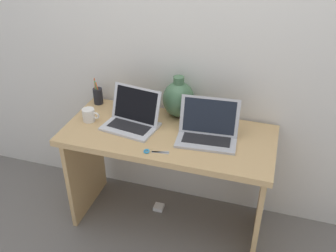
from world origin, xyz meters
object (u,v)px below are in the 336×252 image
Objects in this scene: laptop_right at (208,128)px; coffee_mug at (89,115)px; green_vase at (178,99)px; laptop_left at (133,116)px; pen_cup at (98,96)px; power_brick at (159,207)px; scissors at (151,152)px.

laptop_right is 0.77m from coffee_mug.
green_vase is 0.59m from coffee_mug.
laptop_right is 1.34× the size of green_vase.
green_vase is at bearing 24.35° from coffee_mug.
laptop_left is 0.32m from green_vase.
laptop_left reaches higher than pen_cup.
laptop_right is at bearing -0.07° from laptop_left.
laptop_left is 0.97× the size of laptop_right.
green_vase is 2.38× the size of coffee_mug.
green_vase is at bearing 0.64° from pen_cup.
laptop_right is 0.87m from power_brick.
laptop_right reaches higher than scissors.
pen_cup is 0.94m from power_brick.
coffee_mug is at bearing 157.00° from scissors.
pen_cup is at bearing 149.82° from laptop_left.
green_vase is at bearing 54.18° from power_brick.
green_vase reaches higher than coffee_mug.
pen_cup is at bearing -179.36° from green_vase.
power_brick is at bearing -125.82° from green_vase.
scissors is at bearing -137.85° from laptop_right.
power_brick is (-0.07, 0.31, -0.74)m from scissors.
coffee_mug is 0.89m from power_brick.
green_vase reaches higher than power_brick.
power_brick is (0.14, 0.06, -0.80)m from laptop_left.
coffee_mug is at bearing -166.84° from power_brick.
pen_cup is 0.71m from scissors.
scissors is 0.81m from power_brick.
laptop_right reaches higher than coffee_mug.
coffee_mug is at bearing -155.65° from green_vase.
power_brick is (-0.34, 0.07, -0.80)m from laptop_right.
laptop_right is at bearing -10.80° from power_brick.
coffee_mug is (-0.77, -0.04, -0.02)m from laptop_right.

